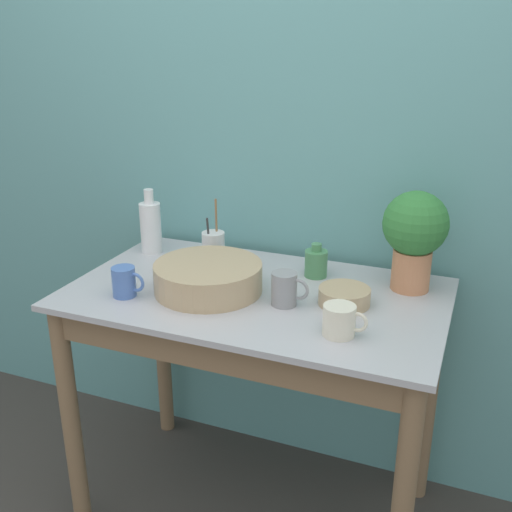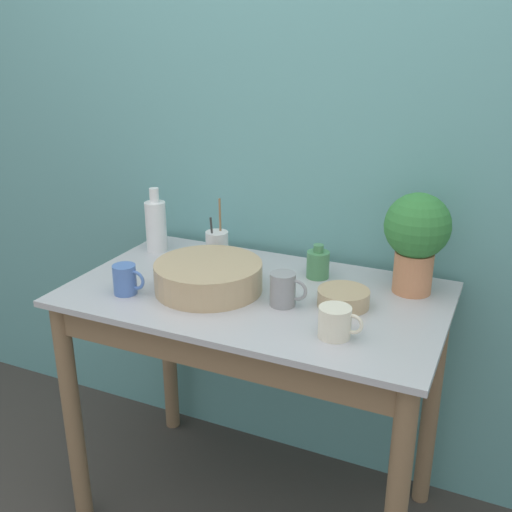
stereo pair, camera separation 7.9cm
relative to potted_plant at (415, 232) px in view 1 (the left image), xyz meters
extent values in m
cube|color=#609E9E|center=(-0.45, 0.20, 0.14)|extent=(6.00, 0.05, 2.40)
cylinder|color=#846647|center=(-0.99, -0.50, -0.64)|extent=(0.06, 0.06, 0.85)
cylinder|color=#846647|center=(-0.99, 0.10, -0.64)|extent=(0.06, 0.06, 0.85)
cylinder|color=#846647|center=(0.09, 0.10, -0.64)|extent=(0.06, 0.06, 0.85)
cube|color=#846647|center=(-0.45, -0.50, -0.26)|extent=(1.08, 0.02, 0.10)
cube|color=#B2B2B7|center=(-0.45, -0.20, -0.20)|extent=(1.18, 0.70, 0.02)
cylinder|color=tan|center=(0.00, 0.00, -0.12)|extent=(0.12, 0.12, 0.13)
sphere|color=#337A38|center=(0.00, 0.00, 0.03)|extent=(0.20, 0.20, 0.20)
cylinder|color=tan|center=(-0.59, -0.25, -0.14)|extent=(0.34, 0.34, 0.09)
cylinder|color=white|center=(-0.94, -0.01, -0.10)|extent=(0.08, 0.08, 0.19)
cylinder|color=white|center=(-0.94, -0.01, 0.02)|extent=(0.03, 0.03, 0.05)
cylinder|color=#4C8C59|center=(-0.31, -0.01, -0.14)|extent=(0.08, 0.08, 0.09)
cylinder|color=#4C8C59|center=(-0.31, -0.01, -0.09)|extent=(0.03, 0.03, 0.03)
cylinder|color=gray|center=(-0.33, -0.26, -0.14)|extent=(0.08, 0.08, 0.10)
torus|color=gray|center=(-0.29, -0.26, -0.13)|extent=(0.07, 0.01, 0.07)
cylinder|color=beige|center=(-0.13, -0.39, -0.15)|extent=(0.09, 0.09, 0.09)
torus|color=beige|center=(-0.08, -0.39, -0.14)|extent=(0.06, 0.01, 0.06)
cylinder|color=#4C70B7|center=(-0.82, -0.39, -0.14)|extent=(0.07, 0.07, 0.09)
torus|color=#4C70B7|center=(-0.77, -0.39, -0.14)|extent=(0.06, 0.01, 0.06)
cylinder|color=tan|center=(-0.17, -0.19, -0.16)|extent=(0.16, 0.16, 0.05)
cylinder|color=silver|center=(-0.69, 0.00, -0.14)|extent=(0.08, 0.08, 0.10)
cylinder|color=#333333|center=(-0.70, -0.02, -0.11)|extent=(0.01, 0.03, 0.16)
cylinder|color=olive|center=(-0.69, 0.02, -0.08)|extent=(0.01, 0.01, 0.22)
camera|label=1|loc=(0.20, -1.81, 0.59)|focal=42.00mm
camera|label=2|loc=(0.27, -1.78, 0.59)|focal=42.00mm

